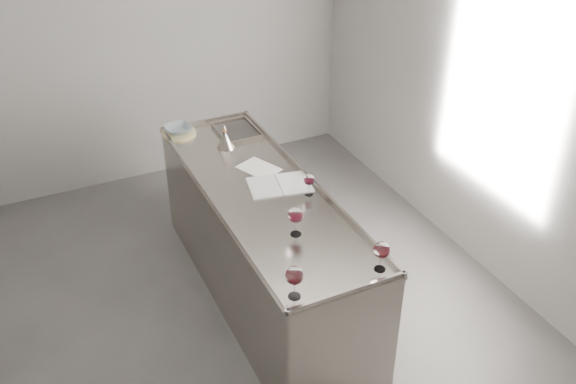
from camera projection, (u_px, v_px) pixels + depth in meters
name	position (u px, v px, depth m)	size (l,w,h in m)	color
room_shell	(203.00, 168.00, 3.78)	(4.54, 5.04, 2.84)	#4E4B49
counter	(263.00, 245.00, 4.69)	(0.77, 2.42, 0.97)	gray
wine_glass_left	(295.00, 276.00, 3.44)	(0.10, 0.10, 0.20)	white
wine_glass_middle	(296.00, 216.00, 3.93)	(0.10, 0.10, 0.20)	white
wine_glass_right	(381.00, 251.00, 3.64)	(0.10, 0.10, 0.19)	white
wine_glass_small	(309.00, 180.00, 4.35)	(0.08, 0.08, 0.16)	white
notebook	(280.00, 185.00, 4.49)	(0.48, 0.38, 0.02)	silver
loose_paper_top	(259.00, 168.00, 4.70)	(0.21, 0.30, 0.00)	white
trivet	(179.00, 133.00, 5.17)	(0.28, 0.28, 0.02)	#CABA82
ceramic_bowl	(178.00, 129.00, 5.15)	(0.21, 0.21, 0.05)	gray
wine_funnel	(225.00, 141.00, 4.94)	(0.14, 0.14, 0.20)	gray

